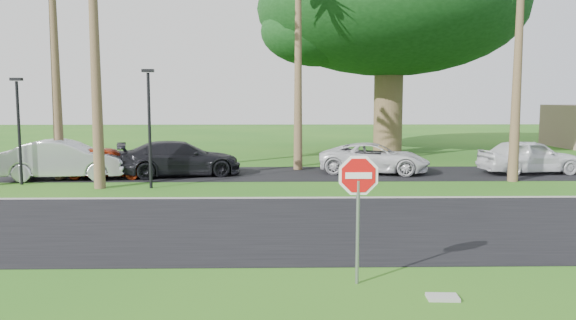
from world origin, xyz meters
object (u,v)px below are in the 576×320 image
(car_pickup, at_px, (529,157))
(stop_sign_near, at_px, (358,192))
(car_dark, at_px, (180,159))
(car_red, at_px, (106,162))
(car_silver, at_px, (65,160))
(car_minivan, at_px, (374,159))

(car_pickup, bearing_deg, stop_sign_near, 137.77)
(stop_sign_near, relative_size, car_dark, 0.48)
(car_red, bearing_deg, car_dark, -80.47)
(stop_sign_near, height_order, car_red, stop_sign_near)
(car_silver, height_order, car_minivan, car_silver)
(car_dark, bearing_deg, car_pickup, -102.98)
(car_minivan, xyz_separation_m, car_pickup, (7.20, -0.28, 0.09))
(stop_sign_near, distance_m, car_red, 17.00)
(car_pickup, bearing_deg, car_silver, 85.46)
(car_dark, relative_size, car_pickup, 1.16)
(stop_sign_near, distance_m, car_pickup, 18.42)
(car_dark, distance_m, car_pickup, 16.15)
(car_minivan, bearing_deg, car_red, 108.93)
(stop_sign_near, bearing_deg, car_pickup, 56.22)
(car_red, relative_size, car_minivan, 0.81)
(car_pickup, bearing_deg, car_dark, 83.15)
(car_dark, height_order, car_minivan, car_dark)
(car_silver, xyz_separation_m, car_dark, (4.79, 0.98, -0.07))
(stop_sign_near, bearing_deg, car_minivan, 78.99)
(stop_sign_near, height_order, car_silver, stop_sign_near)
(car_red, xyz_separation_m, car_pickup, (19.33, 0.97, 0.09))
(car_silver, bearing_deg, car_minivan, -88.88)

